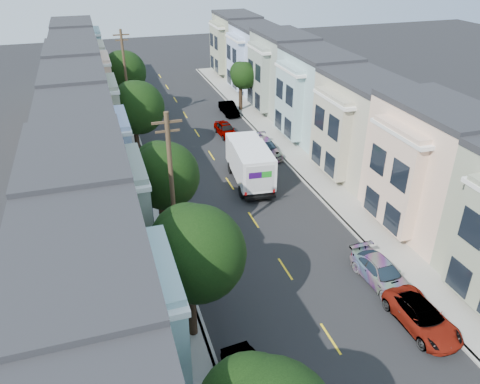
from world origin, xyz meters
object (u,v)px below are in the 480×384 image
Objects in this scene: lead_sedan at (226,129)px; parked_left_d at (168,179)px; tree_far_r at (243,76)px; parked_left_c at (203,264)px; fedex_truck at (250,162)px; parked_right_a at (422,317)px; utility_pole_far at (126,80)px; parked_right_d at (229,109)px; tree_c at (164,176)px; tree_d at (137,108)px; utility_pole_near at (173,197)px; tree_e at (124,73)px; tree_b at (195,254)px; parked_right_c at (265,148)px; parked_left_b at (250,379)px.

parked_left_d is (-7.60, -9.40, 0.03)m from lead_sedan.
parked_left_c is (-11.79, -28.37, -3.42)m from tree_far_r.
fedex_truck is 1.51× the size of parked_right_a.
parked_right_a is at bearing -74.48° from fedex_truck.
tree_far_r is 1.36× the size of parked_left_d.
utility_pole_far is (-13.19, -1.56, 1.08)m from tree_far_r.
tree_c is at bearing -115.67° from parked_right_d.
tree_d is 28.49m from parked_right_a.
tree_d is 10.48m from lead_sedan.
utility_pole_near reaches higher than tree_c.
tree_c is at bearing -90.00° from tree_e.
tree_b is 1.04× the size of tree_c.
utility_pole_near is (0.00, 5.57, 0.12)m from tree_b.
tree_d is 18.54m from parked_left_c.
fedex_truck is 17.38m from parked_right_d.
tree_far_r is 1.41× the size of parked_left_c.
tree_e reaches higher than parked_right_d.
parked_right_c is (0.00, 23.33, 0.06)m from parked_right_a.
tree_c is 0.71× the size of utility_pole_far.
parked_left_d is (0.00, 11.88, 0.04)m from parked_left_c.
parked_left_d is 0.88× the size of parked_right_c.
utility_pole_near and utility_pole_far have the same top height.
fedex_truck is 12.45m from parked_left_c.
utility_pole_near is 22.81m from lead_sedan.
parked_left_b is (1.40, -35.60, -4.51)m from utility_pole_far.
tree_e is at bearing 90.00° from tree_b.
utility_pole_far is at bearing 134.16° from parked_right_c.
tree_c is 1.78× the size of parked_left_c.
lead_sedan is at bearing 70.17° from parked_left_b.
fedex_truck is at bearing -101.16° from parked_right_d.
utility_pole_far is at bearing -173.25° from tree_far_r.
utility_pole_near is at bearing -113.04° from parked_right_d.
tree_b is at bearing 103.51° from parked_left_b.
tree_d reaches higher than parked_right_a.
tree_e is at bearing 168.63° from parked_right_d.
tree_d is 8.82m from utility_pole_far.
parked_left_c is (1.40, -3.90, -4.31)m from tree_c.
utility_pole_near is (0.00, -3.09, 0.19)m from tree_c.
parked_right_a is 0.98× the size of parked_right_c.
utility_pole_far is 2.44× the size of lead_sedan.
parked_right_d reaches higher than parked_left_c.
parked_right_a is (-1.99, -36.23, -3.43)m from tree_far_r.
parked_right_a is at bearing -90.49° from parked_right_c.
tree_d is 1.54× the size of parked_right_c.
utility_pole_far reaches higher than parked_left_d.
parked_right_a is (9.80, 0.94, 0.00)m from parked_left_b.
fedex_truck reaches higher than parked_right_c.
tree_d is 12.23m from parked_right_c.
parked_left_b is at bearing -107.91° from lead_sedan.
fedex_truck is at bearing -43.23° from tree_d.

